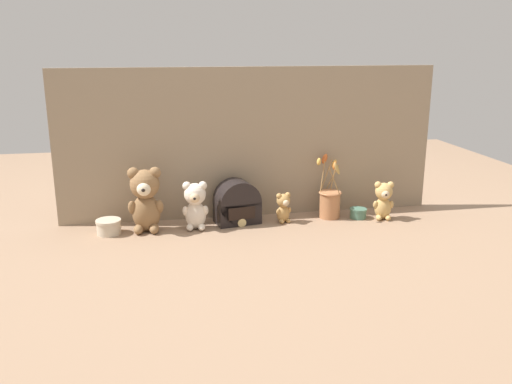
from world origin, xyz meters
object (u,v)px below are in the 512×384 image
object	(u,v)px
teddy_bear_medium	(195,204)
flower_vase	(330,201)
teddy_bear_small	(383,200)
teddy_bear_tiny	(283,207)
decorative_tin_short	(358,213)
teddy_bear_large	(145,198)
decorative_tin_tall	(109,227)
vintage_radio	(237,205)

from	to	relation	value
teddy_bear_medium	flower_vase	distance (m)	0.66
teddy_bear_small	teddy_bear_tiny	size ratio (longest dim) A/B	1.29
teddy_bear_tiny	flower_vase	size ratio (longest dim) A/B	0.47
flower_vase	decorative_tin_short	distance (m)	0.15
teddy_bear_large	teddy_bear_small	world-z (taller)	teddy_bear_large
flower_vase	decorative_tin_short	size ratio (longest dim) A/B	3.69
teddy_bear_tiny	decorative_tin_tall	size ratio (longest dim) A/B	1.29
teddy_bear_tiny	teddy_bear_small	bearing A→B (deg)	-4.75
teddy_bear_medium	teddy_bear_tiny	bearing A→B (deg)	2.55
teddy_bear_tiny	decorative_tin_short	world-z (taller)	teddy_bear_tiny
teddy_bear_large	flower_vase	world-z (taller)	flower_vase
teddy_bear_medium	decorative_tin_short	world-z (taller)	teddy_bear_medium
teddy_bear_medium	decorative_tin_short	bearing A→B (deg)	1.00
vintage_radio	decorative_tin_short	world-z (taller)	vintage_radio
teddy_bear_large	teddy_bear_medium	distance (m)	0.23
flower_vase	decorative_tin_short	world-z (taller)	flower_vase
teddy_bear_large	decorative_tin_short	world-z (taller)	teddy_bear_large
decorative_tin_tall	teddy_bear_large	bearing A→B (deg)	2.05
teddy_bear_medium	flower_vase	xyz separation A→B (m)	(0.66, 0.05, -0.03)
teddy_bear_large	decorative_tin_short	xyz separation A→B (m)	(1.02, 0.00, -0.13)
teddy_bear_medium	decorative_tin_short	size ratio (longest dim) A/B	2.70
teddy_bear_tiny	flower_vase	xyz separation A→B (m)	(0.24, 0.03, 0.01)
teddy_bear_small	decorative_tin_tall	xyz separation A→B (m)	(-1.30, 0.02, -0.06)
teddy_bear_small	decorative_tin_short	bearing A→B (deg)	162.32
teddy_bear_medium	teddy_bear_small	world-z (taller)	teddy_bear_medium
teddy_bear_small	decorative_tin_short	world-z (taller)	teddy_bear_small
teddy_bear_large	decorative_tin_tall	xyz separation A→B (m)	(-0.17, -0.01, -0.12)
teddy_bear_medium	teddy_bear_small	xyz separation A→B (m)	(0.91, -0.02, -0.02)
teddy_bear_tiny	vintage_radio	size ratio (longest dim) A/B	0.65
teddy_bear_medium	decorative_tin_tall	world-z (taller)	teddy_bear_medium
teddy_bear_tiny	decorative_tin_tall	world-z (taller)	teddy_bear_tiny
teddy_bear_medium	teddy_bear_tiny	size ratio (longest dim) A/B	1.54
teddy_bear_medium	decorative_tin_short	distance (m)	0.80
teddy_bear_large	vintage_radio	world-z (taller)	teddy_bear_large
vintage_radio	teddy_bear_medium	bearing A→B (deg)	-165.25
teddy_bear_large	teddy_bear_small	xyz separation A→B (m)	(1.13, -0.03, -0.06)
flower_vase	teddy_bear_medium	bearing A→B (deg)	-175.54
vintage_radio	teddy_bear_small	bearing A→B (deg)	-6.06
teddy_bear_tiny	decorative_tin_short	bearing A→B (deg)	-0.74
flower_vase	vintage_radio	bearing A→B (deg)	179.79
teddy_bear_large	teddy_bear_tiny	size ratio (longest dim) A/B	2.05
vintage_radio	decorative_tin_tall	xyz separation A→B (m)	(-0.59, -0.05, -0.05)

